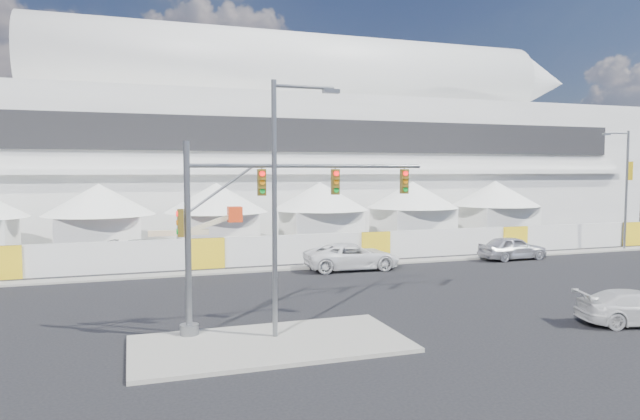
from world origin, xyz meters
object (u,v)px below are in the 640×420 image
object	(u,v)px
pickup_near	(638,308)
lot_car_c	(145,251)
streetlight_curb	(625,181)
lot_car_b	(537,235)
sedan_silver	(512,248)
streetlight_median	(281,191)
pickup_curb	(352,256)
boom_lift	(171,249)
traffic_mast	(244,226)

from	to	relation	value
pickup_near	lot_car_c	bearing A→B (deg)	54.84
streetlight_curb	lot_car_c	bearing A→B (deg)	170.13
lot_car_b	lot_car_c	size ratio (longest dim) A/B	0.85
sedan_silver	pickup_near	world-z (taller)	sedan_silver
streetlight_median	pickup_curb	bearing A→B (deg)	58.42
streetlight_median	streetlight_curb	distance (m)	35.56
lot_car_b	boom_lift	size ratio (longest dim) A/B	0.58
lot_car_c	sedan_silver	bearing A→B (deg)	-85.83
sedan_silver	streetlight_median	world-z (taller)	streetlight_median
pickup_curb	pickup_near	xyz separation A→B (m)	(6.40, -16.10, -0.15)
lot_car_b	streetlight_curb	size ratio (longest dim) A/B	0.46
sedan_silver	traffic_mast	xyz separation A→B (m)	(-21.90, -12.30, 3.42)
streetlight_median	boom_lift	world-z (taller)	streetlight_median
sedan_silver	pickup_near	xyz separation A→B (m)	(-6.09, -16.25, -0.14)
lot_car_c	boom_lift	distance (m)	2.51
streetlight_median	boom_lift	distance (m)	20.10
lot_car_c	boom_lift	world-z (taller)	boom_lift
lot_car_b	boom_lift	distance (m)	31.51
pickup_curb	lot_car_c	xyz separation A→B (m)	(-12.63, 7.86, -0.11)
lot_car_b	streetlight_curb	bearing A→B (deg)	-144.36
lot_car_b	streetlight_curb	world-z (taller)	streetlight_curb
traffic_mast	pickup_curb	bearing A→B (deg)	52.23
lot_car_c	traffic_mast	distance (m)	20.57
lot_car_b	pickup_near	bearing A→B (deg)	152.82
lot_car_c	pickup_curb	bearing A→B (deg)	-100.67
boom_lift	streetlight_median	bearing A→B (deg)	-80.51
traffic_mast	pickup_near	bearing A→B (deg)	-14.05
pickup_near	boom_lift	bearing A→B (deg)	54.62
streetlight_median	lot_car_c	bearing A→B (deg)	101.71
sedan_silver	traffic_mast	size ratio (longest dim) A/B	0.49
pickup_near	streetlight_median	world-z (taller)	streetlight_median
pickup_curb	pickup_near	bearing A→B (deg)	-155.45
boom_lift	lot_car_b	bearing A→B (deg)	3.74
lot_car_c	streetlight_median	xyz separation A→B (m)	(4.40, -21.25, 4.92)
lot_car_c	streetlight_curb	bearing A→B (deg)	-78.64
pickup_curb	traffic_mast	bearing A→B (deg)	145.12
pickup_curb	pickup_near	size ratio (longest dim) A/B	1.26
sedan_silver	boom_lift	world-z (taller)	boom_lift
traffic_mast	lot_car_c	bearing A→B (deg)	99.15
lot_car_b	lot_car_c	xyz separation A→B (m)	(-33.11, 0.57, 0.00)
streetlight_curb	boom_lift	xyz separation A→B (m)	(-35.08, 4.50, -4.52)
pickup_curb	boom_lift	distance (m)	12.52
lot_car_b	boom_lift	world-z (taller)	boom_lift
pickup_near	streetlight_curb	distance (m)	25.40
sedan_silver	pickup_near	bearing A→B (deg)	158.11
traffic_mast	boom_lift	world-z (taller)	traffic_mast
lot_car_c	streetlight_curb	size ratio (longest dim) A/B	0.54
lot_car_b	lot_car_c	distance (m)	33.12
pickup_near	traffic_mast	world-z (taller)	traffic_mast
lot_car_b	lot_car_c	bearing A→B (deg)	92.88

